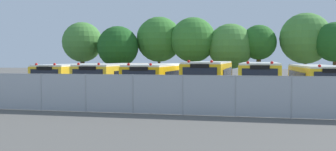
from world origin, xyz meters
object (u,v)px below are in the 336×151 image
object	(u,v)px
tree_3	(194,39)
school_bus_1	(115,78)
school_bus_2	(161,79)
school_bus_0	(75,78)
tree_1	(118,47)
school_bus_4	(260,79)
school_bus_5	(315,81)
tree_6	(307,38)
tree_0	(82,42)
tree_7	(335,41)
tree_4	(230,46)
traffic_cone	(121,105)
school_bus_3	(210,78)
tree_5	(260,42)
tree_2	(157,39)

from	to	relation	value
tree_3	school_bus_1	bearing A→B (deg)	-111.87
school_bus_1	school_bus_2	world-z (taller)	school_bus_1
school_bus_0	tree_1	xyz separation A→B (m)	(-0.01, 9.98, 2.65)
school_bus_0	school_bus_4	world-z (taller)	school_bus_4
school_bus_5	tree_6	world-z (taller)	tree_6
school_bus_4	tree_3	world-z (taller)	tree_3
tree_0	tree_1	xyz separation A→B (m)	(4.42, -0.86, -0.61)
school_bus_5	tree_7	bearing A→B (deg)	-109.42
tree_6	tree_4	bearing A→B (deg)	-178.15
traffic_cone	school_bus_5	bearing A→B (deg)	31.59
school_bus_4	tree_7	world-z (taller)	tree_7
school_bus_3	tree_5	world-z (taller)	tree_5
tree_1	traffic_cone	bearing A→B (deg)	-69.77
school_bus_1	tree_1	xyz separation A→B (m)	(-3.38, 10.06, 2.64)
school_bus_1	school_bus_4	size ratio (longest dim) A/B	0.97
school_bus_3	tree_0	distance (m)	18.99
school_bus_2	tree_7	world-z (taller)	tree_7
tree_2	tree_3	world-z (taller)	tree_2
tree_4	tree_7	xyz separation A→B (m)	(9.46, -1.51, 0.30)
school_bus_5	traffic_cone	xyz separation A→B (m)	(-11.45, -7.04, -1.10)
tree_1	school_bus_3	bearing A→B (deg)	-44.24
school_bus_3	tree_6	distance (m)	14.60
traffic_cone	tree_2	bearing A→B (deg)	97.67
tree_3	school_bus_2	bearing A→B (deg)	-93.78
school_bus_2	school_bus_5	distance (m)	10.75
school_bus_1	school_bus_4	bearing A→B (deg)	179.22
tree_5	tree_7	world-z (taller)	tree_7
tree_5	school_bus_5	bearing A→B (deg)	-72.68
school_bus_2	school_bus_3	world-z (taller)	school_bus_3
traffic_cone	school_bus_4	bearing A→B (deg)	41.34
school_bus_1	tree_0	bearing A→B (deg)	-53.88
school_bus_2	tree_2	xyz separation A→B (m)	(-3.25, 12.06, 3.60)
tree_2	traffic_cone	size ratio (longest dim) A/B	15.38
tree_2	traffic_cone	world-z (taller)	tree_2
tree_6	tree_0	bearing A→B (deg)	-178.82
traffic_cone	tree_4	bearing A→B (deg)	74.40
school_bus_5	traffic_cone	size ratio (longest dim) A/B	21.67
tree_5	school_bus_1	bearing A→B (deg)	-134.23
school_bus_2	tree_7	bearing A→B (deg)	-142.99
tree_6	tree_3	bearing A→B (deg)	-177.74
tree_1	tree_3	xyz separation A→B (m)	(7.78, 0.90, 0.78)
school_bus_3	tree_6	bearing A→B (deg)	-124.10
school_bus_5	tree_7	xyz separation A→B (m)	(3.12, 9.72, 3.08)
school_bus_0	tree_2	xyz separation A→B (m)	(3.77, 11.73, 3.62)
school_bus_1	tree_0	world-z (taller)	tree_0
school_bus_5	tree_5	distance (m)	12.20
tree_1	tree_5	xyz separation A→B (m)	(14.27, 1.13, 0.44)
school_bus_5	tree_7	distance (m)	10.67
traffic_cone	tree_5	bearing A→B (deg)	66.55
tree_1	tree_6	world-z (taller)	tree_6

